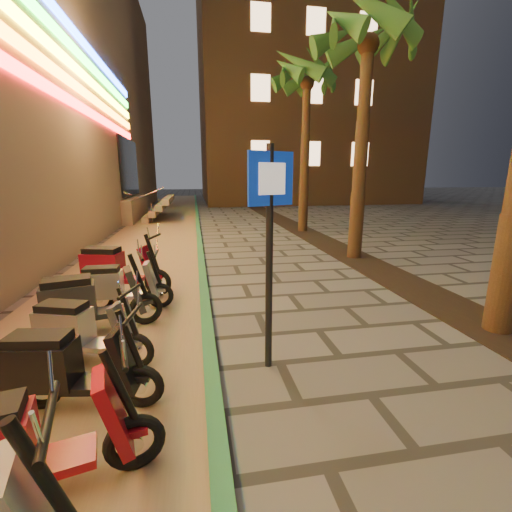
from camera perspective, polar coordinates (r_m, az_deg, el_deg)
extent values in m
plane|color=#474442|center=(3.43, 11.96, -31.17)|extent=(120.00, 120.00, 0.00)
cube|color=#8C7251|center=(12.57, -17.18, 1.79)|extent=(3.40, 60.00, 0.01)
cube|color=#296D3E|center=(12.46, -9.41, 2.32)|extent=(0.18, 60.00, 0.10)
cube|color=black|center=(8.91, 21.58, -3.13)|extent=(1.20, 40.00, 0.02)
cube|color=black|center=(20.53, -20.35, 13.67)|extent=(0.08, 5.00, 3.00)
cube|color=gray|center=(21.05, -25.40, 7.17)|extent=(5.00, 6.00, 1.20)
cube|color=#FF1414|center=(9.17, -35.29, 24.36)|extent=(0.06, 26.00, 0.28)
cube|color=orange|center=(9.31, -35.80, 27.63)|extent=(0.06, 26.00, 0.28)
cube|color=yellow|center=(9.49, -36.32, 30.78)|extent=(0.06, 26.00, 0.28)
cube|color=gray|center=(20.51, -17.13, 6.47)|extent=(0.35, 5.00, 0.30)
cube|color=gray|center=(20.44, -16.20, 7.35)|extent=(0.35, 5.00, 0.30)
cube|color=gray|center=(20.38, -15.27, 8.24)|extent=(0.35, 5.00, 0.30)
cube|color=gray|center=(20.34, -14.33, 9.14)|extent=(0.35, 5.00, 0.30)
cylinder|color=silver|center=(18.50, -19.32, 9.05)|extent=(2.09, 0.06, 0.81)
cylinder|color=silver|center=(22.46, -17.76, 9.79)|extent=(2.09, 0.06, 0.81)
cube|color=brown|center=(37.08, 6.80, 29.06)|extent=(18.00, 16.00, 25.00)
cube|color=#F3C086|center=(26.74, 0.74, 16.77)|extent=(1.40, 0.06, 1.80)
cube|color=#F3C086|center=(27.77, 9.22, 16.48)|extent=(1.40, 0.06, 1.80)
cube|color=#F3C086|center=(29.31, 16.92, 15.92)|extent=(1.40, 0.06, 1.80)
cube|color=#F3C086|center=(27.38, 0.77, 26.22)|extent=(1.40, 0.06, 1.80)
cube|color=#F3C086|center=(28.38, 9.60, 25.58)|extent=(1.40, 0.06, 1.80)
cube|color=#F3C086|center=(29.90, 17.56, 24.54)|extent=(1.40, 0.06, 1.80)
cube|color=#F3C086|center=(28.72, 0.80, 35.00)|extent=(1.40, 0.06, 1.80)
cube|color=#F3C086|center=(29.68, 10.00, 34.09)|extent=(1.40, 0.06, 1.80)
cube|color=#F3C086|center=(31.13, 18.24, 32.66)|extent=(1.40, 0.06, 1.80)
cylinder|color=#472D19|center=(10.34, 17.03, 15.32)|extent=(0.40, 0.40, 5.70)
sphere|color=#472D19|center=(10.85, 18.21, 30.49)|extent=(0.56, 0.56, 0.56)
cone|color=#264816|center=(11.40, 23.02, 31.67)|extent=(0.60, 1.93, 1.52)
cone|color=#264816|center=(11.77, 20.29, 31.24)|extent=(1.70, 1.86, 1.52)
cone|color=#264816|center=(11.80, 16.85, 31.42)|extent=(2.00, 0.93, 1.52)
cone|color=#264816|center=(11.48, 13.99, 32.11)|extent=(1.97, 1.48, 1.52)
cone|color=#264816|center=(10.94, 12.93, 33.16)|extent=(1.22, 2.02, 1.52)
cone|color=#264816|center=(10.41, 14.48, 34.15)|extent=(1.22, 2.02, 1.52)
cone|color=#264816|center=(10.17, 18.21, 34.46)|extent=(1.97, 1.48, 1.52)
cone|color=#264816|center=(10.34, 22.05, 33.81)|extent=(2.00, 0.93, 1.52)
cone|color=#264816|center=(10.84, 23.85, 32.64)|extent=(1.70, 1.86, 1.52)
cylinder|color=#472D19|center=(14.98, 8.13, 15.43)|extent=(0.40, 0.40, 5.95)
sphere|color=#472D19|center=(15.39, 8.53, 26.56)|extent=(0.56, 0.56, 0.56)
cone|color=#264816|center=(15.79, 12.04, 27.79)|extent=(0.60, 1.93, 1.52)
cone|color=#264816|center=(16.23, 10.44, 27.44)|extent=(1.70, 1.86, 1.52)
cone|color=#264816|center=(16.35, 8.08, 27.41)|extent=(2.00, 0.93, 1.52)
cone|color=#264816|center=(16.09, 5.93, 27.71)|extent=(1.97, 1.48, 1.52)
cone|color=#264816|center=(15.56, 4.89, 28.23)|extent=(1.22, 2.02, 1.52)
cone|color=#264816|center=(14.99, 5.57, 28.80)|extent=(1.22, 2.02, 1.52)
cone|color=#264816|center=(14.67, 7.80, 29.10)|extent=(1.97, 1.48, 1.52)
cone|color=#264816|center=(14.75, 10.47, 28.91)|extent=(2.00, 0.93, 1.52)
cone|color=#264816|center=(15.20, 12.13, 28.36)|extent=(1.70, 1.86, 1.52)
cylinder|color=black|center=(4.10, 2.21, -1.15)|extent=(0.09, 0.09, 2.73)
cube|color=#0B2994|center=(3.95, 2.51, 12.73)|extent=(0.57, 0.26, 0.60)
cube|color=white|center=(3.93, 2.72, 12.73)|extent=(0.33, 0.15, 0.35)
cylinder|color=black|center=(2.36, -31.66, -29.16)|extent=(0.31, 0.14, 0.80)
cylinder|color=black|center=(2.14, -31.33, -22.14)|extent=(0.20, 0.62, 0.05)
torus|color=black|center=(3.35, -19.53, -27.20)|extent=(0.51, 0.21, 0.50)
cylinder|color=silver|center=(3.35, -19.53, -27.20)|extent=(0.15, 0.12, 0.13)
cube|color=maroon|center=(3.37, -30.06, -27.33)|extent=(0.59, 0.44, 0.08)
cube|color=maroon|center=(3.16, -22.66, -22.89)|extent=(0.34, 0.43, 0.68)
cylinder|color=black|center=(3.05, -21.66, -19.84)|extent=(0.27, 0.13, 0.71)
cylinder|color=black|center=(2.90, -21.22, -14.62)|extent=(0.17, 0.55, 0.04)
cube|color=maroon|center=(3.28, -19.70, -25.66)|extent=(0.24, 0.18, 0.06)
torus|color=black|center=(4.41, -32.51, -18.05)|extent=(0.50, 0.17, 0.49)
cylinder|color=silver|center=(4.41, -32.51, -18.05)|extent=(0.14, 0.11, 0.13)
torus|color=black|center=(4.00, -18.62, -19.87)|extent=(0.50, 0.17, 0.49)
cylinder|color=silver|center=(4.00, -18.62, -19.87)|extent=(0.14, 0.11, 0.13)
cube|color=black|center=(4.16, -26.12, -18.59)|extent=(0.56, 0.39, 0.08)
cube|color=black|center=(4.25, -32.08, -15.02)|extent=(0.70, 0.45, 0.47)
cube|color=black|center=(4.13, -32.55, -11.66)|extent=(0.62, 0.38, 0.11)
cube|color=black|center=(3.88, -20.92, -15.70)|extent=(0.30, 0.41, 0.66)
cylinder|color=black|center=(3.77, -20.19, -13.28)|extent=(0.26, 0.10, 0.70)
cylinder|color=black|center=(3.64, -19.86, -9.07)|extent=(0.12, 0.55, 0.04)
cube|color=black|center=(3.94, -18.75, -18.49)|extent=(0.22, 0.16, 0.06)
torus|color=black|center=(5.24, -29.60, -12.79)|extent=(0.48, 0.23, 0.47)
cylinder|color=silver|center=(5.24, -29.60, -12.79)|extent=(0.15, 0.13, 0.13)
torus|color=black|center=(4.72, -19.32, -14.61)|extent=(0.48, 0.23, 0.47)
cylinder|color=silver|center=(4.72, -19.32, -14.61)|extent=(0.15, 0.13, 0.13)
cube|color=#9C9BA3|center=(4.95, -24.88, -13.31)|extent=(0.57, 0.45, 0.07)
cube|color=#9C9BA3|center=(5.09, -29.28, -10.23)|extent=(0.71, 0.52, 0.46)
cube|color=black|center=(5.00, -29.63, -7.43)|extent=(0.63, 0.45, 0.11)
cube|color=#9C9BA3|center=(4.64, -21.05, -10.98)|extent=(0.34, 0.42, 0.64)
cylinder|color=black|center=(4.55, -20.52, -8.98)|extent=(0.26, 0.14, 0.68)
cylinder|color=black|center=(4.43, -20.31, -5.53)|extent=(0.20, 0.52, 0.04)
cube|color=#9C9BA3|center=(4.67, -19.42, -13.42)|extent=(0.23, 0.18, 0.05)
torus|color=black|center=(5.92, -29.18, -9.45)|extent=(0.55, 0.24, 0.54)
cylinder|color=silver|center=(5.92, -29.18, -9.45)|extent=(0.17, 0.14, 0.14)
torus|color=black|center=(5.92, -17.88, -8.36)|extent=(0.55, 0.24, 0.54)
cylinder|color=silver|center=(5.92, -17.88, -8.36)|extent=(0.17, 0.14, 0.14)
cube|color=#232427|center=(5.87, -23.67, -8.58)|extent=(0.64, 0.48, 0.08)
cube|color=#232427|center=(5.81, -28.70, -6.65)|extent=(0.80, 0.56, 0.52)
cube|color=black|center=(5.72, -29.04, -3.82)|extent=(0.70, 0.48, 0.12)
cube|color=#232427|center=(5.79, -19.55, -5.28)|extent=(0.37, 0.47, 0.73)
cylinder|color=black|center=(5.73, -18.99, -3.25)|extent=(0.29, 0.14, 0.76)
cylinder|color=black|center=(5.66, -18.73, 0.02)|extent=(0.20, 0.59, 0.05)
cube|color=#232427|center=(5.87, -17.97, -7.24)|extent=(0.26, 0.20, 0.06)
torus|color=black|center=(6.73, -24.55, -6.56)|extent=(0.48, 0.09, 0.48)
cylinder|color=silver|center=(6.73, -24.55, -6.56)|extent=(0.13, 0.09, 0.13)
torus|color=black|center=(6.54, -15.67, -6.36)|extent=(0.48, 0.09, 0.48)
cylinder|color=silver|center=(6.54, -15.67, -6.36)|extent=(0.13, 0.09, 0.13)
cube|color=silver|center=(6.61, -20.28, -6.18)|extent=(0.51, 0.32, 0.07)
cube|color=silver|center=(6.63, -24.15, -4.36)|extent=(0.65, 0.35, 0.46)
cube|color=black|center=(6.56, -24.38, -2.12)|extent=(0.58, 0.30, 0.11)
cube|color=silver|center=(6.46, -16.99, -3.76)|extent=(0.25, 0.37, 0.65)
cylinder|color=black|center=(6.40, -16.53, -2.16)|extent=(0.25, 0.07, 0.69)
cylinder|color=black|center=(6.33, -16.29, 0.45)|extent=(0.04, 0.54, 0.04)
cube|color=silver|center=(6.51, -15.73, -5.44)|extent=(0.20, 0.13, 0.06)
torus|color=black|center=(7.73, -24.46, -3.73)|extent=(0.57, 0.26, 0.56)
cylinder|color=silver|center=(7.73, -24.46, -3.73)|extent=(0.18, 0.15, 0.15)
torus|color=black|center=(7.20, -16.03, -4.22)|extent=(0.57, 0.26, 0.56)
cylinder|color=silver|center=(7.20, -16.03, -4.22)|extent=(0.18, 0.15, 0.15)
cube|color=maroon|center=(7.44, -20.50, -3.65)|extent=(0.68, 0.52, 0.09)
cube|color=maroon|center=(7.61, -24.12, -1.49)|extent=(0.84, 0.60, 0.54)
cube|color=black|center=(7.54, -24.34, 0.82)|extent=(0.74, 0.52, 0.13)
cube|color=maroon|center=(7.16, -17.35, -1.34)|extent=(0.40, 0.50, 0.76)
cylinder|color=black|center=(7.08, -16.91, 0.34)|extent=(0.31, 0.15, 0.80)
cylinder|color=black|center=(7.00, -16.69, 3.10)|extent=(0.22, 0.62, 0.05)
cube|color=maroon|center=(7.17, -16.10, -3.23)|extent=(0.27, 0.21, 0.07)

